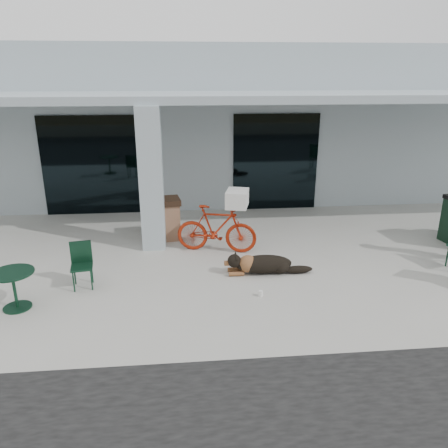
{
  "coord_description": "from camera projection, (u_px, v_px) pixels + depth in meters",
  "views": [
    {
      "loc": [
        -0.8,
        -7.04,
        3.77
      ],
      "look_at": [
        -0.05,
        0.86,
        1.0
      ],
      "focal_mm": 35.0,
      "sensor_mm": 36.0,
      "label": 1
    }
  ],
  "objects": [
    {
      "name": "building",
      "position": [
        205.0,
        118.0,
        15.17
      ],
      "size": [
        22.0,
        7.0,
        4.5
      ],
      "primitive_type": "cube",
      "color": "#A4B1BA",
      "rests_on": "ground"
    },
    {
      "name": "laundry_basket",
      "position": [
        237.0,
        198.0,
        9.23
      ],
      "size": [
        0.57,
        0.69,
        0.35
      ],
      "primitive_type": "cube",
      "rotation": [
        0.0,
        0.0,
        1.32
      ],
      "color": "white",
      "rests_on": "bicycle"
    },
    {
      "name": "cafe_table_near",
      "position": [
        15.0,
        290.0,
        7.26
      ],
      "size": [
        0.77,
        0.77,
        0.67
      ],
      "primitive_type": null,
      "rotation": [
        0.0,
        0.0,
        -0.08
      ],
      "color": "#133925",
      "rests_on": "ground"
    },
    {
      "name": "column",
      "position": [
        151.0,
        180.0,
        9.44
      ],
      "size": [
        0.5,
        0.5,
        3.12
      ],
      "primitive_type": "cube",
      "color": "#A4B1BA",
      "rests_on": "ground"
    },
    {
      "name": "ground",
      "position": [
        231.0,
        291.0,
        7.92
      ],
      "size": [
        80.0,
        80.0,
        0.0
      ],
      "primitive_type": "plane",
      "color": "#B1AFA7",
      "rests_on": "ground"
    },
    {
      "name": "cup_near_dog",
      "position": [
        261.0,
        294.0,
        7.73
      ],
      "size": [
        0.09,
        0.09,
        0.1
      ],
      "primitive_type": "cylinder",
      "rotation": [
        0.0,
        0.0,
        0.11
      ],
      "color": "white",
      "rests_on": "ground"
    },
    {
      "name": "overhang",
      "position": [
        215.0,
        97.0,
        10.25
      ],
      "size": [
        22.0,
        2.8,
        0.18
      ],
      "primitive_type": "cube",
      "color": "#A4B1BA",
      "rests_on": "column"
    },
    {
      "name": "trash_receptacle",
      "position": [
        168.0,
        219.0,
        10.29
      ],
      "size": [
        0.67,
        0.67,
        0.99
      ],
      "primitive_type": null,
      "rotation": [
        0.0,
        0.0,
        0.16
      ],
      "color": "#8C6348",
      "rests_on": "ground"
    },
    {
      "name": "storefront_glass_right",
      "position": [
        275.0,
        162.0,
        12.32
      ],
      "size": [
        2.4,
        0.06,
        2.7
      ],
      "primitive_type": "cube",
      "color": "black",
      "rests_on": "ground"
    },
    {
      "name": "storefront_glass_left",
      "position": [
        95.0,
        166.0,
        11.87
      ],
      "size": [
        2.8,
        0.06,
        2.7
      ],
      "primitive_type": "cube",
      "color": "black",
      "rests_on": "ground"
    },
    {
      "name": "dog",
      "position": [
        264.0,
        263.0,
        8.58
      ],
      "size": [
        1.28,
        0.44,
        0.43
      ],
      "primitive_type": null,
      "rotation": [
        0.0,
        0.0,
        0.01
      ],
      "color": "black",
      "rests_on": "ground"
    },
    {
      "name": "bicycle",
      "position": [
        216.0,
        229.0,
        9.53
      ],
      "size": [
        1.83,
        0.91,
        1.06
      ],
      "primitive_type": "imported",
      "rotation": [
        0.0,
        0.0,
        1.32
      ],
      "color": "#AB260D",
      "rests_on": "ground"
    },
    {
      "name": "cafe_chair_near",
      "position": [
        82.0,
        266.0,
        7.94
      ],
      "size": [
        0.44,
        0.47,
        0.85
      ],
      "primitive_type": null,
      "rotation": [
        0.0,
        0.0,
        0.15
      ],
      "color": "#133925",
      "rests_on": "ground"
    }
  ]
}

